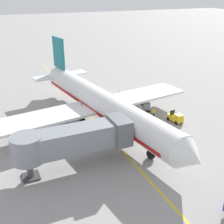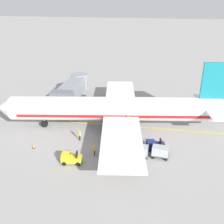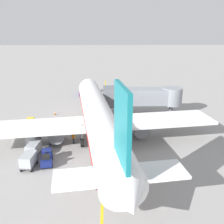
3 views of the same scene
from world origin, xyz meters
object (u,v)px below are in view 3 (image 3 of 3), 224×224
baggage_cart_third_in_train (29,160)px  baggage_tug_lead (55,136)px  baggage_cart_front (33,138)px  ground_crew_marshaller (73,137)px  safety_cone_nose_left (55,113)px  pushback_tractor (85,90)px  parked_airliner (99,117)px  baggage_tug_spare (30,124)px  baggage_tug_trailing (47,158)px  jet_bridge (142,97)px  baggage_cart_second_in_train (34,148)px  ground_crew_loader (41,129)px  ground_crew_wing_walker (68,121)px

baggage_cart_third_in_train → baggage_tug_lead: bearing=77.2°
baggage_cart_front → ground_crew_marshaller: (5.00, 0.33, 0.00)m
safety_cone_nose_left → pushback_tractor: bearing=73.7°
parked_airliner → baggage_tug_spare: (-10.34, 4.18, -2.47)m
pushback_tractor → parked_airliner: bearing=-80.9°
baggage_cart_third_in_train → baggage_tug_trailing: bearing=22.7°
baggage_cart_front → jet_bridge: bearing=35.5°
jet_bridge → baggage_tug_spare: size_ratio=4.97×
baggage_cart_second_in_train → ground_crew_loader: size_ratio=1.75×
baggage_tug_lead → ground_crew_wing_walker: ground_crew_wing_walker is taller
baggage_cart_front → ground_crew_marshaller: 5.01m
safety_cone_nose_left → baggage_tug_lead: bearing=-78.7°
parked_airliner → baggage_tug_trailing: (-5.52, -6.19, -2.47)m
parked_airliner → baggage_cart_front: bearing=-169.5°
pushback_tractor → ground_crew_marshaller: bearing=-88.5°
baggage_cart_front → ground_crew_loader: size_ratio=1.75×
baggage_cart_front → safety_cone_nose_left: 11.91m
parked_airliner → baggage_cart_second_in_train: parked_airliner is taller
baggage_cart_second_in_train → safety_cone_nose_left: 14.64m
jet_bridge → safety_cone_nose_left: size_ratio=22.14×
parked_airliner → baggage_tug_spare: parked_airliner is taller
baggage_tug_trailing → baggage_tug_lead: bearing=92.5°
ground_crew_loader → parked_airliner: bearing=-11.6°
ground_crew_wing_walker → baggage_cart_third_in_train: bearing=-102.2°
ground_crew_loader → baggage_cart_second_in_train: bearing=-83.6°
safety_cone_nose_left → ground_crew_wing_walker: bearing=-60.9°
ground_crew_wing_walker → pushback_tractor: bearing=87.5°
baggage_tug_spare → safety_cone_nose_left: (2.43, 6.17, -0.42)m
ground_crew_loader → jet_bridge: bearing=26.8°
baggage_cart_front → baggage_cart_second_in_train: size_ratio=1.00×
ground_crew_wing_walker → ground_crew_loader: (-3.37, -2.98, 0.00)m
ground_crew_loader → pushback_tractor: bearing=79.3°
jet_bridge → baggage_tug_lead: (-12.72, -9.68, -2.74)m
pushback_tractor → baggage_cart_second_in_train: pushback_tractor is taller
jet_bridge → safety_cone_nose_left: 15.24m
safety_cone_nose_left → baggage_cart_third_in_train: bearing=-87.8°
baggage_tug_lead → baggage_tug_spare: same height
baggage_cart_third_in_train → ground_crew_wing_walker: (2.50, 11.55, 0.00)m
jet_bridge → baggage_tug_trailing: 20.05m
baggage_cart_second_in_train → ground_crew_wing_walker: bearing=73.1°
baggage_cart_front → safety_cone_nose_left: (0.30, 11.88, -0.66)m
baggage_tug_spare → ground_crew_wing_walker: bearing=4.7°
parked_airliner → baggage_cart_third_in_train: size_ratio=12.63×
pushback_tractor → ground_crew_wing_walker: size_ratio=2.61×
baggage_cart_second_in_train → ground_crew_loader: ground_crew_loader is taller
baggage_cart_third_in_train → ground_crew_wing_walker: size_ratio=1.75×
pushback_tractor → baggage_tug_trailing: pushback_tractor is taller
baggage_tug_trailing → baggage_cart_third_in_train: bearing=-157.3°
parked_airliner → ground_crew_loader: parked_airliner is taller
ground_crew_loader → ground_crew_wing_walker: bearing=41.5°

